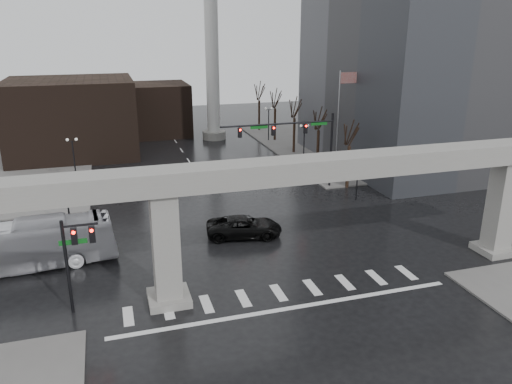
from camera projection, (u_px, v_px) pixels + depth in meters
ground at (274, 285)px, 33.59m from camera, size 160.00×160.00×0.00m
sidewalk_ne at (362, 144)px, 73.39m from camera, size 28.00×36.00×0.15m
elevated_guideway at (294, 187)px, 31.75m from camera, size 48.00×2.60×8.70m
building_far_left at (72, 117)px, 66.23m from camera, size 16.00×14.00×10.00m
building_far_mid at (156, 109)px, 78.93m from camera, size 10.00×10.00×8.00m
smokestack at (212, 49)px, 72.72m from camera, size 3.60×3.60×30.00m
signal_mast_arm at (298, 136)px, 51.27m from camera, size 12.12×0.43×8.00m
signal_left_pole at (75, 250)px, 29.37m from camera, size 2.30×0.30×6.00m
flagpole_assembly at (341, 112)px, 55.37m from camera, size 2.06×0.12×12.00m
lamp_right_0 at (358, 167)px, 48.90m from camera, size 1.22×0.32×5.11m
lamp_right_1 at (304, 137)px, 61.60m from camera, size 1.22×0.32×5.11m
lamp_right_2 at (269, 118)px, 74.30m from camera, size 1.22×0.32×5.11m
lamp_left_0 at (66, 192)px, 41.46m from camera, size 1.22×0.32×5.11m
lamp_left_1 at (73, 153)px, 54.16m from camera, size 1.22×0.32×5.11m
lamp_left_2 at (78, 129)px, 66.86m from camera, size 1.22×0.32×5.11m
tree_right_0 at (348, 162)px, 53.05m from camera, size 1.09×1.58×7.50m
tree_right_1 at (318, 145)px, 60.29m from camera, size 1.09×1.61×7.67m
tree_right_2 at (294, 132)px, 67.52m from camera, size 1.10×1.63×7.85m
tree_right_3 at (275, 121)px, 74.76m from camera, size 1.11×1.66×8.02m
tree_right_4 at (259, 112)px, 82.00m from camera, size 1.12×1.69×8.19m
pickup_truck at (244, 227)px, 41.11m from camera, size 6.64×4.04×1.72m
city_bus at (24, 246)px, 35.44m from camera, size 12.86×3.91×3.53m
far_car at (139, 182)px, 53.14m from camera, size 1.98×4.54×1.52m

